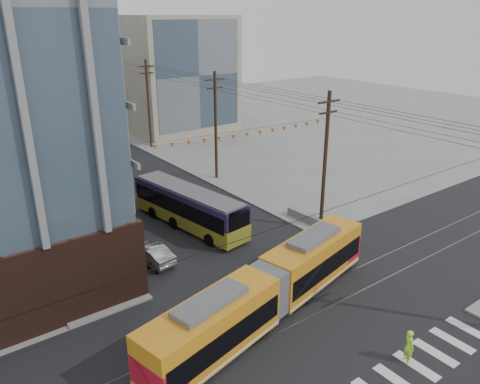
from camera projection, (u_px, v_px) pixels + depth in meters
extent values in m
plane|color=slate|center=(358.00, 340.00, 24.82)|extent=(160.00, 160.00, 0.00)
cube|color=gray|center=(173.00, 75.00, 66.80)|extent=(14.00, 14.00, 16.00)
cube|color=#8C99A5|center=(128.00, 68.00, 83.25)|extent=(16.00, 16.00, 14.00)
cylinder|color=black|center=(103.00, 90.00, 69.50)|extent=(0.30, 0.30, 11.00)
imported|color=#A8A8A8|center=(151.00, 253.00, 32.41)|extent=(2.05, 4.28, 1.35)
imported|color=silver|center=(122.00, 243.00, 33.99)|extent=(1.99, 4.38, 1.24)
imported|color=#5E5F61|center=(91.00, 203.00, 41.10)|extent=(3.68, 4.87, 1.23)
imported|color=#B2FF33|center=(409.00, 346.00, 23.00)|extent=(0.68, 0.80, 1.85)
cube|color=#5F5F60|center=(308.00, 219.00, 38.50)|extent=(1.12, 4.15, 0.82)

